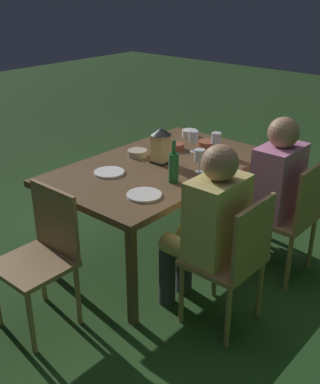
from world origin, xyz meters
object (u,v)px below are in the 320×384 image
wine_glass_b (200,157)px  wine_glass_c (216,139)px  person_in_mustard (208,224)px  chair_side_right_a (292,214)px  person_in_pink (269,186)px  green_bottle_on_table (174,167)px  plate_b (109,172)px  plate_a (144,195)px  bowl_dip (207,144)px  dining_table (160,171)px  bowl_olives (190,133)px  bowl_salad (137,153)px  lantern_centerpiece (161,144)px  wine_glass_a (194,137)px  bowl_bread (176,146)px  chair_head_far (42,253)px  chair_side_right_b (234,257)px

wine_glass_b → wine_glass_c: (-0.39, -0.13, 0.00)m
person_in_mustard → chair_side_right_a: size_ratio=1.32×
person_in_pink → green_bottle_on_table: size_ratio=3.96×
green_bottle_on_table → wine_glass_c: green_bottle_on_table is taller
green_bottle_on_table → wine_glass_b: size_ratio=1.72×
chair_side_right_a → plate_b: size_ratio=4.08×
person_in_mustard → plate_a: size_ratio=5.19×
person_in_mustard → bowl_dip: bearing=-144.1°
dining_table → bowl_olives: bowl_olives is taller
bowl_salad → bowl_dip: size_ratio=0.95×
lantern_centerpiece → wine_glass_a: size_ratio=1.57×
person_in_mustard → wine_glass_b: 0.62m
bowl_dip → wine_glass_c: bearing=56.8°
bowl_olives → bowl_salad: bowl_olives is taller
dining_table → plate_a: 0.56m
wine_glass_c → plate_b: (0.82, -0.33, -0.11)m
bowl_bread → bowl_dip: 0.27m
wine_glass_b → bowl_salad: 0.57m
wine_glass_b → plate_b: bearing=-47.3°
person_in_pink → chair_head_far: 1.61m
lantern_centerpiece → bowl_salad: lantern_centerpiece is taller
chair_side_right_b → wine_glass_c: wine_glass_c is taller
plate_a → person_in_mustard: bearing=104.5°
person_in_mustard → wine_glass_a: 1.04m
chair_side_right_b → green_bottle_on_table: size_ratio=3.00×
lantern_centerpiece → bowl_dip: 0.54m
plate_a → wine_glass_a: bearing=-162.7°
green_bottle_on_table → wine_glass_c: (-0.65, -0.11, 0.01)m
chair_head_far → person_in_pink: bearing=154.3°
wine_glass_b → wine_glass_c: same height
wine_glass_c → bowl_dip: size_ratio=1.08×
bowl_olives → bowl_dip: (0.12, 0.28, -0.00)m
chair_side_right_b → chair_side_right_a: 0.74m
bowl_bread → plate_a: bearing=26.8°
person_in_mustard → wine_glass_a: (-0.75, -0.68, 0.22)m
bowl_dip → bowl_bread: bearing=-36.5°
wine_glass_a → plate_a: wine_glass_a is taller
person_in_mustard → plate_a: 0.44m
person_in_mustard → wine_glass_b: person_in_mustard is taller
bowl_salad → person_in_pink: bearing=110.1°
dining_table → bowl_bread: 0.37m
wine_glass_c → plate_b: wine_glass_c is taller
bowl_bread → green_bottle_on_table: bearing=37.8°
lantern_centerpiece → person_in_mustard: bearing=60.4°
chair_side_right_a → bowl_bread: bearing=-88.3°
wine_glass_c → bowl_salad: (0.43, -0.42, -0.09)m
wine_glass_c → lantern_centerpiece: bearing=-24.8°
bowl_bread → bowl_dip: bearing=143.5°
person_in_pink → chair_head_far: person_in_pink is taller
person_in_mustard → plate_b: person_in_mustard is taller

